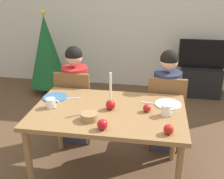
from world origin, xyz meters
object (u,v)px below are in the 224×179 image
(candle_centerpiece, at_px, (111,102))
(plate_left, at_px, (55,97))
(apple_near_candle, at_px, (102,124))
(apple_by_left_plate, at_px, (169,129))
(tv, at_px, (204,54))
(apple_by_right_mug, at_px, (147,108))
(plate_right, at_px, (168,104))
(chair_right, at_px, (165,108))
(tv_stand, at_px, (200,81))
(dining_table, at_px, (109,118))
(person_right_child, at_px, (166,102))
(mug_left, at_px, (51,103))
(person_left_child, at_px, (76,96))
(christmas_tree, at_px, (47,51))
(mug_right, at_px, (166,110))
(chair_left, at_px, (75,102))
(bowl_walnuts, at_px, (89,116))

(candle_centerpiece, relative_size, plate_left, 1.46)
(apple_near_candle, bearing_deg, apple_by_left_plate, 1.62)
(tv, distance_m, apple_by_right_mug, 2.42)
(candle_centerpiece, xyz_separation_m, plate_right, (0.52, 0.18, -0.07))
(chair_right, distance_m, tv_stand, 1.82)
(tv_stand, distance_m, apple_by_right_mug, 2.48)
(tv, relative_size, apple_by_right_mug, 10.70)
(dining_table, bearing_deg, candle_centerpiece, 41.68)
(chair_right, height_order, person_right_child, person_right_child)
(tv_stand, bearing_deg, chair_right, -109.89)
(candle_centerpiece, xyz_separation_m, apple_near_candle, (-0.00, -0.36, -0.03))
(mug_left, height_order, apple_by_right_mug, mug_left)
(plate_left, bearing_deg, tv_stand, 50.88)
(apple_near_candle, xyz_separation_m, apple_by_left_plate, (0.52, 0.01, -0.00))
(chair_right, distance_m, person_left_child, 1.05)
(christmas_tree, bearing_deg, mug_right, -46.74)
(mug_left, bearing_deg, chair_right, 31.01)
(chair_left, relative_size, plate_right, 3.62)
(mug_left, height_order, bowl_walnuts, mug_left)
(apple_near_candle, bearing_deg, mug_left, 150.34)
(person_right_child, height_order, christmas_tree, christmas_tree)
(chair_right, distance_m, person_right_child, 0.07)
(person_left_child, relative_size, apple_near_candle, 13.40)
(person_right_child, xyz_separation_m, plate_left, (-1.12, -0.46, 0.19))
(chair_right, relative_size, tv_stand, 1.41)
(chair_right, distance_m, apple_by_right_mug, 0.68)
(tv_stand, relative_size, christmas_tree, 0.46)
(dining_table, height_order, mug_left, mug_left)
(dining_table, relative_size, person_right_child, 1.19)
(tv_stand, distance_m, apple_near_candle, 2.94)
(plate_right, xyz_separation_m, bowl_walnuts, (-0.67, -0.41, 0.03))
(candle_centerpiece, bearing_deg, plate_left, 164.81)
(candle_centerpiece, distance_m, mug_left, 0.55)
(apple_by_right_mug, bearing_deg, person_right_child, 72.98)
(dining_table, height_order, plate_right, plate_right)
(chair_left, distance_m, tv_stand, 2.38)
(person_right_child, relative_size, plate_left, 4.82)
(chair_left, height_order, tv_stand, chair_left)
(dining_table, bearing_deg, plate_right, 20.01)
(dining_table, bearing_deg, apple_by_right_mug, 3.19)
(candle_centerpiece, distance_m, bowl_walnuts, 0.27)
(plate_right, bearing_deg, plate_left, -178.92)
(chair_left, height_order, candle_centerpiece, candle_centerpiece)
(christmas_tree, xyz_separation_m, bowl_walnuts, (1.27, -2.23, 0.06))
(dining_table, height_order, apple_by_right_mug, apple_by_right_mug)
(tv, relative_size, plate_right, 3.18)
(mug_right, relative_size, apple_by_left_plate, 1.59)
(person_right_child, bearing_deg, person_left_child, 180.00)
(tv_stand, xyz_separation_m, apple_near_candle, (-1.14, -2.65, 0.55))
(person_left_child, bearing_deg, tv_stand, 45.08)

